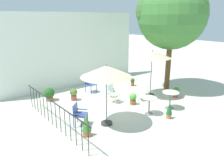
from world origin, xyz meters
TOP-DOWN VIEW (x-y plane):
  - ground_plane at (0.00, 0.00)m, footprint 60.00×60.00m
  - villa_facade at (0.00, 4.28)m, footprint 9.09×0.30m
  - terrace_railing at (-3.07, -0.00)m, footprint 0.03×5.09m
  - shade_tree at (3.87, 0.19)m, footprint 3.77×3.59m
  - patio_umbrella_0 at (-1.43, -1.09)m, footprint 1.88×1.88m
  - patio_umbrella_1 at (2.25, -0.01)m, footprint 1.89×1.89m
  - cafe_table_0 at (0.51, -1.49)m, footprint 0.64×0.64m
  - cafe_table_1 at (1.70, -1.67)m, footprint 0.73×0.73m
  - patio_chair_0 at (-2.30, -0.49)m, footprint 0.66×0.66m
  - patio_chair_1 at (0.17, 0.55)m, footprint 0.55×0.59m
  - patio_chair_2 at (1.52, -0.21)m, footprint 0.65×0.64m
  - patio_chair_3 at (0.14, 2.47)m, footprint 0.50×0.55m
  - potted_plant_0 at (3.11, -0.97)m, footprint 0.38×0.38m
  - potted_plant_1 at (0.84, -2.28)m, footprint 0.24×0.24m
  - potted_plant_2 at (0.65, 1.11)m, footprint 0.36×0.36m
  - potted_plant_3 at (-1.16, 1.94)m, footprint 0.37×0.37m
  - potted_plant_4 at (2.74, 1.82)m, footprint 0.25×0.25m
  - potted_plant_5 at (0.74, -0.29)m, footprint 0.35×0.35m
  - potted_plant_6 at (-2.10, 2.65)m, footprint 0.51×0.51m
  - potted_plant_7 at (-2.49, -1.34)m, footprint 0.32×0.32m

SIDE VIEW (x-z plane):
  - ground_plane at x=0.00m, z-range 0.00..0.00m
  - potted_plant_4 at x=2.74m, z-range 0.02..0.49m
  - potted_plant_0 at x=3.11m, z-range 0.02..0.56m
  - potted_plant_5 at x=0.74m, z-range 0.02..0.58m
  - potted_plant_2 at x=0.65m, z-range 0.02..0.59m
  - potted_plant_3 at x=-1.16m, z-range 0.03..0.63m
  - potted_plant_6 at x=-2.10m, z-range 0.03..0.69m
  - potted_plant_1 at x=0.84m, z-range 0.02..0.74m
  - potted_plant_7 at x=-2.49m, z-range 0.01..0.85m
  - patio_chair_1 at x=0.17m, z-range 0.06..0.94m
  - patio_chair_0 at x=-2.30m, z-range 0.08..0.93m
  - cafe_table_0 at x=0.51m, z-range 0.14..0.89m
  - patio_chair_3 at x=0.14m, z-range 0.07..0.98m
  - cafe_table_1 at x=1.70m, z-range 0.15..0.93m
  - patio_chair_2 at x=1.52m, z-range 0.07..1.03m
  - terrace_railing at x=-3.07m, z-range 0.17..1.19m
  - patio_umbrella_0 at x=-1.43m, z-range 0.89..3.26m
  - villa_facade at x=0.00m, z-range 0.00..4.21m
  - patio_umbrella_1 at x=2.25m, z-range 0.95..3.33m
  - shade_tree at x=3.87m, z-range 1.15..7.01m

